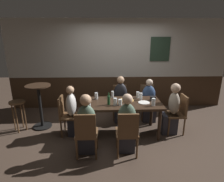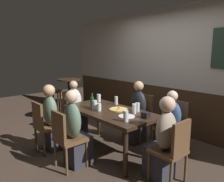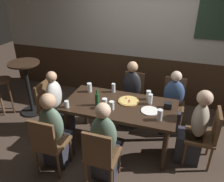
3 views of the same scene
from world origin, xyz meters
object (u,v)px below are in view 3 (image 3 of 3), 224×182
at_px(person_head_east, 194,132).
at_px(highball_clear, 113,88).
at_px(pint_glass_stout, 160,116).
at_px(pint_glass_amber, 112,106).
at_px(chair_head_east, 206,134).
at_px(tumbler_short, 105,104).
at_px(chair_mid_far, 133,94).
at_px(bar_stool, 3,87).
at_px(chair_right_far, 173,100).
at_px(person_left_near, 55,135).
at_px(tumbler_water, 67,105).
at_px(beer_glass_tall, 90,88).
at_px(beer_glass_half, 150,100).
at_px(beer_bottle_green, 97,99).
at_px(chair_mid_near, 100,155).
at_px(condiment_caddy, 168,105).
at_px(person_head_west, 58,108).
at_px(person_mid_far, 131,98).
at_px(chair_head_west, 49,105).
at_px(side_bar_table, 28,84).
at_px(dining_table, 120,109).
at_px(person_mid_near, 105,147).
at_px(pint_glass_pale, 148,96).
at_px(person_right_far, 172,107).
at_px(chair_left_near, 49,142).
at_px(plate_white_large, 150,111).
at_px(pizza, 128,101).

relative_size(person_head_east, highball_clear, 7.74).
distance_m(pint_glass_stout, pint_glass_amber, 0.69).
distance_m(chair_head_east, tumbler_short, 1.47).
distance_m(chair_mid_far, bar_stool, 2.46).
xyz_separation_m(chair_right_far, person_left_near, (-1.46, -1.50, -0.00)).
bearing_deg(person_left_near, tumbler_water, 86.97).
relative_size(chair_mid_far, pint_glass_amber, 7.05).
bearing_deg(person_left_near, beer_glass_tall, 81.39).
relative_size(beer_glass_half, beer_bottle_green, 0.61).
relative_size(chair_mid_near, chair_head_east, 1.00).
distance_m(tumbler_short, condiment_caddy, 0.91).
bearing_deg(person_head_east, tumbler_short, -172.51).
bearing_deg(pint_glass_amber, beer_glass_half, 32.95).
height_order(chair_mid_far, person_head_west, person_head_west).
xyz_separation_m(person_mid_far, highball_clear, (-0.22, -0.32, 0.32)).
relative_size(chair_right_far, highball_clear, 5.90).
height_order(tumbler_short, highball_clear, tumbler_short).
bearing_deg(chair_mid_far, chair_head_west, -146.23).
bearing_deg(side_bar_table, dining_table, -10.57).
height_order(beer_glass_tall, condiment_caddy, beer_glass_tall).
height_order(person_mid_near, pint_glass_stout, person_mid_near).
relative_size(person_mid_far, tumbler_short, 7.48).
xyz_separation_m(person_head_east, beer_glass_half, (-0.67, 0.16, 0.32)).
xyz_separation_m(tumbler_short, pint_glass_pale, (0.55, 0.45, -0.01)).
distance_m(tumbler_short, pint_glass_pale, 0.71).
xyz_separation_m(person_left_near, tumbler_short, (0.55, 0.50, 0.32)).
relative_size(person_mid_near, person_right_far, 1.07).
xyz_separation_m(chair_left_near, plate_white_large, (1.18, 0.79, 0.25)).
bearing_deg(chair_left_near, tumbler_short, 50.59).
distance_m(chair_right_far, condiment_caddy, 0.77).
distance_m(chair_head_west, chair_head_east, 2.49).
bearing_deg(person_left_near, plate_white_large, 28.04).
bearing_deg(chair_head_west, beer_glass_half, 5.50).
bearing_deg(tumbler_short, pizza, 45.75).
bearing_deg(pint_glass_amber, pint_glass_pale, 45.12).
xyz_separation_m(chair_head_east, pizza, (-1.15, 0.12, 0.26)).
bearing_deg(chair_head_east, person_head_east, 180.00).
distance_m(pizza, tumbler_short, 0.41).
bearing_deg(beer_glass_half, condiment_caddy, -8.44).
relative_size(pint_glass_stout, condiment_caddy, 1.43).
bearing_deg(chair_right_far, beer_glass_tall, -155.67).
relative_size(chair_right_far, pint_glass_pale, 6.06).
xyz_separation_m(beer_glass_tall, beer_bottle_green, (0.28, -0.36, 0.04)).
height_order(person_left_near, tumbler_water, person_left_near).
bearing_deg(chair_left_near, highball_clear, 66.60).
bearing_deg(pint_glass_pale, chair_head_west, -169.91).
relative_size(chair_mid_near, person_head_west, 0.79).
xyz_separation_m(chair_head_east, person_head_west, (-2.33, 0.00, -0.03)).
distance_m(dining_table, chair_head_east, 1.26).
bearing_deg(beer_glass_tall, side_bar_table, 174.63).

